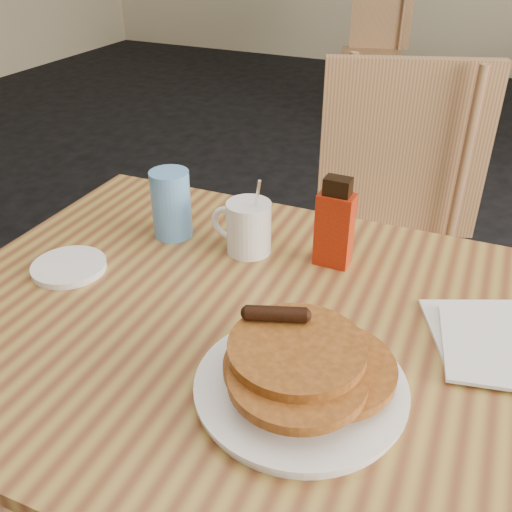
{
  "coord_description": "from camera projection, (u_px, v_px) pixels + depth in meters",
  "views": [
    {
      "loc": [
        0.3,
        -0.71,
        1.31
      ],
      "look_at": [
        -0.04,
        0.03,
        0.81
      ],
      "focal_mm": 40.0,
      "sensor_mm": 36.0,
      "label": 1
    }
  ],
  "objects": [
    {
      "name": "chair_wall_extra",
      "position": [
        376.0,
        38.0,
        3.92
      ],
      "size": [
        0.5,
        0.51,
        0.91
      ],
      "rotation": [
        0.0,
        0.0,
        0.24
      ],
      "color": "#AD8351",
      "rests_on": "floor"
    },
    {
      "name": "syrup_bottle",
      "position": [
        335.0,
        225.0,
        1.01
      ],
      "size": [
        0.06,
        0.04,
        0.17
      ],
      "rotation": [
        0.0,
        0.0,
        0.0
      ],
      "color": "maroon",
      "rests_on": "main_table"
    },
    {
      "name": "coffee_mug",
      "position": [
        247.0,
        226.0,
        1.06
      ],
      "size": [
        0.12,
        0.08,
        0.16
      ],
      "rotation": [
        0.0,
        0.0,
        0.29
      ],
      "color": "white",
      "rests_on": "main_table"
    },
    {
      "name": "chair_main_far",
      "position": [
        387.0,
        218.0,
        1.54
      ],
      "size": [
        0.57,
        0.58,
        0.99
      ],
      "rotation": [
        0.0,
        0.0,
        0.34
      ],
      "color": "#AD8351",
      "rests_on": "floor"
    },
    {
      "name": "side_saucer",
      "position": [
        69.0,
        267.0,
        1.03
      ],
      "size": [
        0.16,
        0.16,
        0.01
      ],
      "primitive_type": "cylinder",
      "rotation": [
        0.0,
        0.0,
        0.26
      ],
      "color": "white",
      "rests_on": "main_table"
    },
    {
      "name": "napkin_stack",
      "position": [
        497.0,
        341.0,
        0.85
      ],
      "size": [
        0.24,
        0.25,
        0.01
      ],
      "rotation": [
        0.0,
        0.0,
        0.43
      ],
      "color": "white",
      "rests_on": "main_table"
    },
    {
      "name": "blue_tumbler",
      "position": [
        171.0,
        204.0,
        1.11
      ],
      "size": [
        0.08,
        0.08,
        0.13
      ],
      "primitive_type": "cylinder",
      "rotation": [
        0.0,
        0.0,
        0.06
      ],
      "color": "#609DE1",
      "rests_on": "main_table"
    },
    {
      "name": "pancake_plate",
      "position": [
        301.0,
        375.0,
        0.75
      ],
      "size": [
        0.29,
        0.29,
        0.1
      ],
      "rotation": [
        0.0,
        0.0,
        -0.08
      ],
      "color": "white",
      "rests_on": "main_table"
    },
    {
      "name": "main_table",
      "position": [
        294.0,
        351.0,
        0.9
      ],
      "size": [
        1.27,
        0.88,
        0.75
      ],
      "rotation": [
        0.0,
        0.0,
        0.03
      ],
      "color": "#A6833B",
      "rests_on": "floor"
    }
  ]
}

